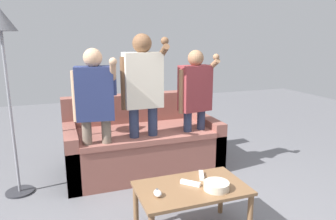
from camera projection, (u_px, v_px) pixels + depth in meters
name	position (u px, v px, depth m)	size (l,w,h in m)	color
couch	(141.00, 144.00, 3.78)	(1.80, 0.93, 0.88)	brown
coffee_table	(191.00, 194.00, 2.44)	(0.86, 0.52, 0.44)	brown
snack_bowl	(216.00, 186.00, 2.37)	(0.20, 0.20, 0.06)	beige
game_remote_nunchuk	(158.00, 193.00, 2.27)	(0.06, 0.09, 0.05)	white
floor_lamp	(2.00, 38.00, 2.87)	(0.30, 0.30, 1.86)	#2D2D33
player_left	(95.00, 104.00, 3.08)	(0.43, 0.37, 1.49)	#756656
player_center	(143.00, 91.00, 3.30)	(0.48, 0.31, 1.63)	#2D3856
player_right	(195.00, 97.00, 3.54)	(0.45, 0.28, 1.45)	#2D3856
game_remote_wand_near	(190.00, 183.00, 2.45)	(0.14, 0.14, 0.03)	white
game_remote_wand_far	(201.00, 175.00, 2.59)	(0.09, 0.15, 0.03)	white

